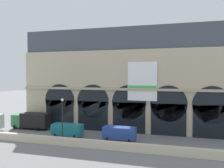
{
  "coord_description": "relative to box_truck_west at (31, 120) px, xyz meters",
  "views": [
    {
      "loc": [
        8.68,
        -36.09,
        10.41
      ],
      "look_at": [
        -3.18,
        5.0,
        8.81
      ],
      "focal_mm": 37.49,
      "sensor_mm": 36.0,
      "label": 1
    }
  ],
  "objects": [
    {
      "name": "station_building",
      "position": [
        18.83,
        4.35,
        7.6
      ],
      "size": [
        43.03,
        4.64,
        19.3
      ],
      "color": "#BCAD8C",
      "rests_on": "ground"
    },
    {
      "name": "van_midwest",
      "position": [
        9.42,
        -3.45,
        -0.45
      ],
      "size": [
        5.2,
        2.48,
        2.2
      ],
      "color": "#19727A",
      "rests_on": "ground"
    },
    {
      "name": "street_lamp_quayside",
      "position": [
        10.47,
        -7.09,
        2.71
      ],
      "size": [
        0.44,
        0.44,
        6.9
      ],
      "color": "black",
      "rests_on": "ground"
    },
    {
      "name": "van_center",
      "position": [
        18.44,
        -3.23,
        -0.45
      ],
      "size": [
        5.2,
        2.48,
        2.2
      ],
      "color": "#28479E",
      "rests_on": "ground"
    },
    {
      "name": "ground_plane",
      "position": [
        18.8,
        -2.77,
        -1.7
      ],
      "size": [
        200.0,
        200.0,
        0.0
      ],
      "primitive_type": "plane",
      "color": "slate"
    },
    {
      "name": "box_truck_west",
      "position": [
        0.0,
        0.0,
        0.0
      ],
      "size": [
        7.5,
        2.91,
        3.12
      ],
      "color": "#2D7A42",
      "rests_on": "ground"
    },
    {
      "name": "quay_parapet_wall",
      "position": [
        18.8,
        -7.89,
        -1.11
      ],
      "size": [
        90.0,
        0.7,
        1.18
      ],
      "primitive_type": "cube",
      "color": "beige",
      "rests_on": "ground"
    }
  ]
}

